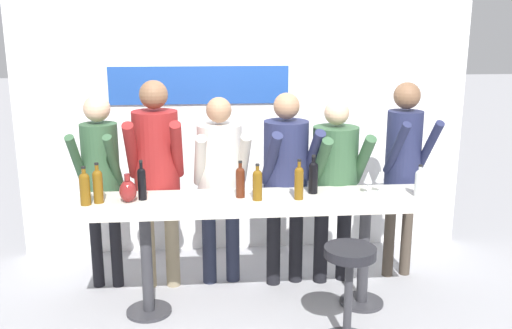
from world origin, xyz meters
The scene contains 21 objects.
ground_plane centered at (0.00, 0.00, 0.00)m, with size 40.00×40.00×0.00m, color #9E9EA3.
back_wall centered at (0.00, 1.34, 1.24)m, with size 4.41×0.12×2.47m.
tasting_table centered at (0.00, 0.00, 0.80)m, with size 2.81×0.57×0.94m.
bar_stool centered at (0.60, -0.58, 0.49)m, with size 0.38×0.38×0.75m.
person_far_left centered at (-1.27, 0.51, 1.06)m, with size 0.39×0.52×1.69m.
person_left centered at (-0.80, 0.47, 1.12)m, with size 0.46×0.57×1.81m.
person_center_left centered at (-0.27, 0.52, 1.02)m, with size 0.49×0.57×1.66m.
person_center centered at (0.29, 0.45, 1.05)m, with size 0.52×0.61×1.70m.
person_center_right centered at (0.72, 0.45, 1.00)m, with size 0.51×0.59×1.63m.
person_right centered at (1.33, 0.51, 1.12)m, with size 0.41×0.55×1.77m.
wine_bottle_0 centered at (-1.20, 0.00, 1.08)m, with size 0.08×0.08×0.31m.
wine_bottle_1 centered at (-0.13, 0.04, 1.07)m, with size 0.07×0.07×0.29m.
wine_bottle_2 centered at (1.27, -0.06, 1.06)m, with size 0.07×0.07×0.26m.
wine_bottle_3 centered at (-1.29, -0.04, 1.07)m, with size 0.08×0.08×0.30m.
wine_bottle_4 centered at (0.32, -0.05, 1.08)m, with size 0.07×0.07×0.32m.
wine_bottle_5 centered at (0.46, 0.10, 1.08)m, with size 0.08×0.08×0.31m.
wine_bottle_6 centered at (0.00, -0.04, 1.07)m, with size 0.08×0.08×0.29m.
wine_bottle_7 centered at (-0.88, 0.05, 1.08)m, with size 0.06×0.06×0.31m.
wine_glass_0 centered at (0.89, 0.06, 1.06)m, with size 0.07×0.07×0.18m.
wine_glass_1 centered at (0.99, 0.08, 1.06)m, with size 0.07×0.07×0.18m.
decorative_vase centered at (-0.98, 0.00, 1.02)m, with size 0.13×0.13×0.22m.
Camera 1 is at (-0.38, -4.21, 2.27)m, focal length 40.00 mm.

